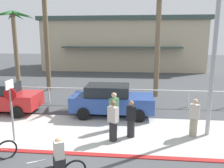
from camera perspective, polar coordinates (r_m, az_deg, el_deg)
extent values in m
plane|color=#424447|center=(16.05, -2.33, -3.53)|extent=(80.00, 80.00, 0.00)
cube|color=beige|center=(10.65, -6.76, -11.69)|extent=(44.00, 4.00, 0.02)
cube|color=maroon|center=(8.90, -9.63, -16.70)|extent=(44.00, 0.24, 0.03)
cube|color=#BCAD8E|center=(31.73, 2.85, 9.63)|extent=(19.91, 8.69, 6.11)
cube|color=#384C47|center=(31.78, 2.91, 15.60)|extent=(20.51, 9.29, 0.50)
cube|color=#384C47|center=(26.90, 2.31, 9.13)|extent=(13.94, 1.20, 0.16)
cylinder|color=white|center=(14.37, -3.20, -1.26)|extent=(24.12, 0.08, 0.08)
cylinder|color=white|center=(16.25, -22.67, -2.45)|extent=(0.08, 0.08, 1.00)
cylinder|color=white|center=(15.33, -15.43, -2.76)|extent=(0.08, 0.08, 1.00)
cylinder|color=white|center=(14.70, -7.41, -3.05)|extent=(0.08, 0.08, 1.00)
cylinder|color=white|center=(14.37, 1.16, -3.30)|extent=(0.08, 0.08, 1.00)
cylinder|color=white|center=(14.37, 9.93, -3.48)|extent=(0.08, 0.08, 1.00)
cylinder|color=white|center=(14.70, 18.50, -3.57)|extent=(0.08, 0.08, 1.00)
cylinder|color=gray|center=(10.16, -23.63, -7.23)|extent=(0.08, 0.08, 2.20)
cube|color=white|center=(9.84, -24.24, -0.15)|extent=(0.04, 0.56, 0.36)
cylinder|color=red|center=(9.92, -24.05, -2.41)|extent=(0.52, 0.03, 0.52)
cylinder|color=#9EA0A5|center=(10.27, 24.22, 8.04)|extent=(0.18, 0.18, 7.50)
cylinder|color=#756047|center=(21.16, -22.84, 7.77)|extent=(0.36, 0.36, 6.19)
cone|color=#2D6B33|center=(20.83, -21.47, 15.87)|extent=(1.69, 0.32, 0.68)
cone|color=#2D6B33|center=(21.48, -21.00, 15.64)|extent=(1.60, 1.60, 0.76)
cone|color=#2D6B33|center=(22.01, -22.28, 15.38)|extent=(0.32, 1.93, 0.80)
cone|color=#2D6B33|center=(21.90, -24.03, 15.20)|extent=(1.35, 1.35, 0.84)
cone|color=#2D6B33|center=(21.65, -25.68, 15.40)|extent=(1.88, 0.32, 0.64)
cone|color=#2D6B33|center=(20.98, -25.68, 15.56)|extent=(1.41, 1.41, 0.63)
cone|color=#2D6B33|center=(20.59, -24.46, 15.72)|extent=(0.32, 1.47, 0.65)
cone|color=#2D6B33|center=(20.49, -22.89, 15.91)|extent=(1.33, 1.33, 0.63)
cylinder|color=brown|center=(18.62, -16.00, 10.13)|extent=(0.36, 0.36, 7.69)
cylinder|color=#756047|center=(16.34, 11.35, 10.74)|extent=(0.36, 0.36, 8.01)
cube|color=red|center=(14.44, -26.01, -3.50)|extent=(4.40, 1.80, 0.80)
cylinder|color=black|center=(14.64, -19.32, -4.38)|extent=(0.66, 0.22, 0.66)
cylinder|color=black|center=(13.11, -22.62, -6.50)|extent=(0.66, 0.22, 0.66)
cube|color=#284793|center=(12.42, 0.09, -4.62)|extent=(4.40, 1.80, 0.80)
cube|color=#1E2328|center=(12.27, -1.07, -1.54)|extent=(2.29, 1.58, 0.56)
cylinder|color=black|center=(13.35, 6.52, -5.32)|extent=(0.66, 0.22, 0.66)
cylinder|color=black|center=(11.64, 6.63, -7.92)|extent=(0.66, 0.22, 0.66)
cylinder|color=black|center=(13.59, -5.48, -4.98)|extent=(0.66, 0.22, 0.66)
cylinder|color=black|center=(11.91, -7.15, -7.46)|extent=(0.66, 0.22, 0.66)
torus|color=black|center=(9.13, -24.77, -14.71)|extent=(0.56, 0.55, 0.72)
cylinder|color=black|center=(7.14, -12.92, -19.64)|extent=(0.05, 0.05, 0.44)
cylinder|color=silver|center=(6.92, -18.36, -17.90)|extent=(0.46, 0.27, 0.04)
cube|color=#232326|center=(7.11, -12.94, -19.23)|extent=(0.42, 0.40, 0.52)
cube|color=#B7B2A8|center=(6.86, -13.15, -15.49)|extent=(0.39, 0.42, 0.52)
sphere|color=#9E7556|center=(6.76, -13.24, -13.76)|extent=(0.22, 0.22, 0.22)
cylinder|color=#232326|center=(9.96, 4.73, -10.99)|extent=(0.34, 0.34, 0.78)
cube|color=black|center=(9.71, 4.80, -7.24)|extent=(0.42, 0.29, 0.60)
sphere|color=#9E7556|center=(9.58, 4.84, -4.77)|extent=(0.21, 0.21, 0.21)
cylinder|color=#232326|center=(9.58, 0.28, -11.74)|extent=(0.44, 0.44, 0.83)
cube|color=#B7B2A8|center=(9.31, 0.28, -7.59)|extent=(0.48, 0.44, 0.64)
sphere|color=brown|center=(9.17, 0.28, -4.86)|extent=(0.23, 0.23, 0.23)
cylinder|color=#384C7A|center=(10.60, 0.49, -9.27)|extent=(0.45, 0.45, 0.86)
cube|color=#4C7F51|center=(10.35, 0.50, -5.35)|extent=(0.45, 0.47, 0.66)
sphere|color=#D6A884|center=(10.22, 0.50, -2.79)|extent=(0.24, 0.24, 0.24)
cylinder|color=gray|center=(10.60, 19.61, -10.16)|extent=(0.42, 0.42, 0.80)
cube|color=#B7B2A8|center=(10.36, 19.88, -6.51)|extent=(0.47, 0.39, 0.62)
sphere|color=#D6A884|center=(10.23, 20.06, -4.11)|extent=(0.22, 0.22, 0.22)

